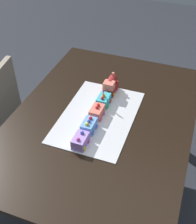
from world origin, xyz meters
name	(u,v)px	position (x,y,z in m)	size (l,w,h in m)	color
ground_plane	(101,193)	(0.00, 0.00, 0.00)	(8.00, 8.00, 0.00)	#2D3038
dining_table	(102,131)	(0.00, 0.00, 0.63)	(1.40, 1.00, 0.74)	black
cake_board	(98,116)	(0.00, -0.03, 0.74)	(0.60, 0.40, 0.00)	silver
cake_locomotive	(111,86)	(-0.24, -0.03, 0.79)	(0.14, 0.08, 0.12)	maroon
cake_car_caboose_turquoise	(104,100)	(-0.11, -0.03, 0.77)	(0.10, 0.08, 0.07)	#38B7C6
cake_car_tanker_coral	(97,112)	(0.00, -0.03, 0.77)	(0.10, 0.08, 0.07)	#F27260
cake_car_hopper_sky_blue	(89,126)	(0.12, -0.03, 0.77)	(0.10, 0.08, 0.07)	#669EEA
cake_car_flatbed_lavender	(80,141)	(0.24, -0.03, 0.77)	(0.10, 0.08, 0.07)	#AD84E0
birthday_candle	(103,90)	(-0.11, -0.03, 0.85)	(0.01, 0.01, 0.07)	#F24C59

